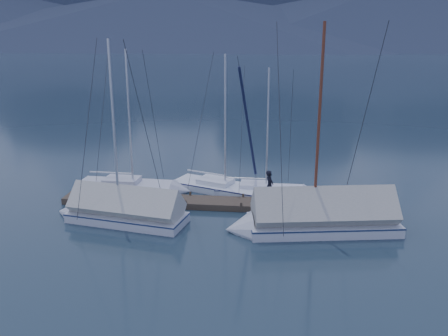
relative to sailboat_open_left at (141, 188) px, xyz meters
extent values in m
plane|color=#152430|center=(5.29, -4.11, -0.16)|extent=(1000.00, 1000.00, 0.00)
cone|color=#192133|center=(-54.71, 235.89, 14.84)|extent=(416.00, 416.00, 30.00)
cone|color=#192133|center=(65.29, 240.89, 15.84)|extent=(390.00, 390.00, 32.00)
cube|color=#382D23|center=(5.29, -2.11, 0.01)|extent=(18.00, 1.50, 0.34)
cube|color=black|center=(-0.71, -2.11, -0.21)|extent=(3.00, 1.30, 0.30)
cube|color=black|center=(5.29, -2.11, -0.21)|extent=(3.00, 1.30, 0.30)
cube|color=black|center=(11.29, -2.11, -0.21)|extent=(3.00, 1.30, 0.30)
cylinder|color=#382D23|center=(-2.71, -1.41, 0.19)|extent=(0.12, 0.12, 0.35)
cylinder|color=#382D23|center=(-2.71, -2.81, 0.19)|extent=(0.12, 0.12, 0.35)
cylinder|color=#382D23|center=(0.29, -1.41, 0.19)|extent=(0.12, 0.12, 0.35)
cylinder|color=#382D23|center=(0.29, -2.81, 0.19)|extent=(0.12, 0.12, 0.35)
cylinder|color=#382D23|center=(3.29, -1.41, 0.19)|extent=(0.12, 0.12, 0.35)
cylinder|color=#382D23|center=(3.29, -2.81, 0.19)|extent=(0.12, 0.12, 0.35)
cylinder|color=#382D23|center=(6.29, -1.41, 0.19)|extent=(0.12, 0.12, 0.35)
cylinder|color=#382D23|center=(6.29, -2.81, 0.19)|extent=(0.12, 0.12, 0.35)
cylinder|color=#382D23|center=(9.29, -1.41, 0.19)|extent=(0.12, 0.12, 0.35)
cylinder|color=#382D23|center=(9.29, -2.81, 0.19)|extent=(0.12, 0.12, 0.35)
cylinder|color=#382D23|center=(12.29, -1.41, 0.19)|extent=(0.12, 0.12, 0.35)
cylinder|color=#382D23|center=(12.29, -2.81, 0.19)|extent=(0.12, 0.12, 0.35)
cube|color=silver|center=(-0.88, 0.04, -0.04)|extent=(5.98, 2.22, 0.65)
cube|color=silver|center=(-0.88, 0.04, -0.34)|extent=(5.06, 1.30, 0.30)
cube|color=#161943|center=(-0.88, 0.04, 0.23)|extent=(6.04, 2.24, 0.06)
cone|color=silver|center=(2.51, -0.11, -0.04)|extent=(1.16, 1.93, 1.89)
cube|color=silver|center=(-1.17, 0.05, 0.43)|extent=(2.12, 1.46, 0.30)
cylinder|color=#B2B7BF|center=(-0.48, 0.02, 4.22)|extent=(0.12, 0.12, 7.87)
cylinder|color=#B2B7BF|center=(-1.86, 0.08, 0.87)|extent=(2.66, 0.20, 0.09)
cylinder|color=#26262B|center=(0.99, -0.04, 4.22)|extent=(0.15, 2.97, 7.88)
cube|color=white|center=(4.73, 0.50, -0.05)|extent=(6.02, 3.82, 0.63)
cube|color=white|center=(4.73, 0.50, -0.33)|extent=(4.92, 2.71, 0.29)
cube|color=#181B49|center=(4.73, 0.50, 0.22)|extent=(6.08, 3.86, 0.06)
cone|color=white|center=(7.80, -0.67, -0.05)|extent=(1.63, 2.08, 1.83)
cube|color=white|center=(4.46, 0.60, 0.41)|extent=(2.35, 1.96, 0.29)
cylinder|color=#B2B7BF|center=(5.08, 0.36, 4.08)|extent=(0.11, 0.11, 7.63)
cylinder|color=#B2B7BF|center=(3.83, 0.84, 0.84)|extent=(2.44, 1.00, 0.09)
cylinder|color=#26262B|center=(6.42, -0.15, 4.08)|extent=(1.05, 2.70, 7.63)
cube|color=silver|center=(7.17, 0.28, -0.06)|extent=(5.22, 1.79, 0.57)
cube|color=silver|center=(7.17, 0.28, -0.32)|extent=(4.43, 1.00, 0.26)
cube|color=#1A254E|center=(7.17, 0.28, 0.19)|extent=(5.27, 1.81, 0.05)
cone|color=silver|center=(10.17, 0.25, -0.06)|extent=(0.97, 1.68, 1.67)
cube|color=silver|center=(6.91, 0.28, 0.36)|extent=(1.83, 1.23, 0.26)
cylinder|color=#B2B7BF|center=(7.52, 0.27, 3.70)|extent=(0.10, 0.10, 6.94)
cylinder|color=#B2B7BF|center=(6.31, 0.29, 0.75)|extent=(2.34, 0.10, 0.08)
cylinder|color=#26262B|center=(8.82, 0.26, 3.70)|extent=(0.05, 2.62, 6.95)
cube|color=silver|center=(10.39, -4.72, -0.02)|extent=(7.44, 3.71, 0.76)
cube|color=silver|center=(10.39, -4.72, -0.37)|extent=(6.19, 2.41, 0.34)
cube|color=#19294C|center=(10.39, -4.72, 0.30)|extent=(7.51, 3.74, 0.07)
cone|color=silver|center=(6.38, -5.42, -0.02)|extent=(1.66, 2.60, 2.42)
cylinder|color=#592819|center=(9.94, -4.79, 4.94)|extent=(0.14, 0.14, 9.17)
cylinder|color=#592819|center=(11.52, -4.52, 1.04)|extent=(3.17, 0.65, 0.10)
cylinder|color=#26262B|center=(8.19, -5.10, 4.94)|extent=(0.64, 3.53, 9.18)
cube|color=#9E9D94|center=(10.39, -4.72, 0.81)|extent=(7.09, 3.69, 2.57)
cube|color=silver|center=(0.70, -4.83, -0.03)|extent=(6.22, 3.16, 0.70)
cube|color=silver|center=(0.70, -4.83, -0.35)|extent=(5.17, 2.06, 0.32)
cube|color=navy|center=(0.70, -4.83, 0.26)|extent=(6.28, 3.19, 0.06)
cone|color=silver|center=(-2.69, -4.21, -0.03)|extent=(1.52, 2.21, 2.03)
cylinder|color=#B2B7BF|center=(0.28, -4.76, 4.55)|extent=(0.13, 0.13, 8.48)
cylinder|color=#B2B7BF|center=(1.74, -5.03, 0.95)|extent=(2.64, 0.58, 0.10)
cylinder|color=#26262B|center=(-1.18, -4.49, 4.55)|extent=(0.57, 2.95, 8.48)
cube|color=#A8A89E|center=(0.70, -4.83, 0.74)|extent=(5.93, 3.15, 2.16)
imported|color=black|center=(7.75, -1.82, 1.03)|extent=(0.54, 0.70, 1.71)
camera|label=1|loc=(8.07, -26.33, 9.16)|focal=38.00mm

